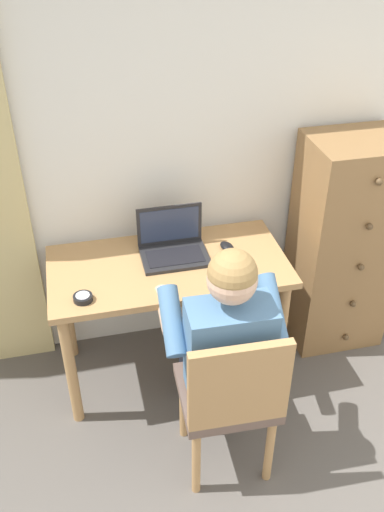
# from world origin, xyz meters

# --- Properties ---
(wall_back) EXTENTS (4.80, 0.05, 2.50)m
(wall_back) POSITION_xyz_m (0.00, 2.20, 1.25)
(wall_back) COLOR silver
(wall_back) RESTS_ON ground_plane
(desk) EXTENTS (1.21, 0.61, 0.74)m
(desk) POSITION_xyz_m (-0.25, 1.83, 0.63)
(desk) COLOR tan
(desk) RESTS_ON ground_plane
(dresser) EXTENTS (0.51, 0.45, 1.27)m
(dresser) POSITION_xyz_m (0.77, 1.93, 0.63)
(dresser) COLOR olive
(dresser) RESTS_ON ground_plane
(chair) EXTENTS (0.43, 0.41, 0.89)m
(chair) POSITION_xyz_m (-0.12, 1.12, 0.50)
(chair) COLOR brown
(chair) RESTS_ON ground_plane
(person_seated) EXTENTS (0.54, 0.59, 1.21)m
(person_seated) POSITION_xyz_m (-0.11, 1.31, 0.69)
(person_seated) COLOR #33384C
(person_seated) RESTS_ON ground_plane
(laptop) EXTENTS (0.34, 0.25, 0.24)m
(laptop) POSITION_xyz_m (-0.21, 1.91, 0.79)
(laptop) COLOR #232326
(laptop) RESTS_ON desk
(computer_mouse) EXTENTS (0.08, 0.11, 0.03)m
(computer_mouse) POSITION_xyz_m (0.07, 1.89, 0.75)
(computer_mouse) COLOR black
(computer_mouse) RESTS_ON desk
(desk_clock) EXTENTS (0.09, 0.09, 0.03)m
(desk_clock) POSITION_xyz_m (-0.69, 1.63, 0.75)
(desk_clock) COLOR black
(desk_clock) RESTS_ON desk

